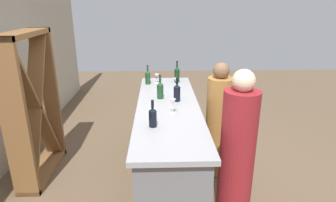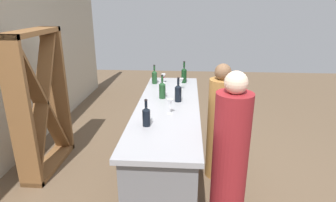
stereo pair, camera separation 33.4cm
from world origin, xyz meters
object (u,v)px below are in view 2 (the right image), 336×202
Objects in this scene: wine_bottle_second_right_olive_green at (154,76)px; wine_bottle_rightmost_dark_green at (184,75)px; wine_bottle_center_olive_green at (162,89)px; wine_glass_near_right at (164,77)px; person_left_guest at (230,159)px; wine_rack at (41,103)px; wine_bottle_second_left_near_black at (178,92)px; wine_glass_near_center at (170,103)px; person_center_guest at (220,126)px; wine_bottle_leftmost_near_black at (146,116)px; wine_glass_near_left at (181,81)px.

wine_bottle_rightmost_dark_green reaches higher than wine_bottle_second_right_olive_green.
wine_bottle_center_olive_green reaches higher than wine_glass_near_right.
wine_bottle_second_right_olive_green reaches higher than wine_glass_near_right.
wine_bottle_center_olive_green is 0.73m from wine_glass_near_right.
wine_bottle_center_olive_green is 1.31m from person_left_guest.
wine_rack is 1.77m from wine_bottle_second_left_near_black.
person_left_guest is at bearing -129.59° from wine_glass_near_center.
wine_bottle_second_right_olive_green is 1.29m from person_center_guest.
wine_bottle_center_olive_green is at bearing 60.92° from wine_bottle_second_left_near_black.
wine_rack reaches higher than wine_bottle_second_left_near_black.
wine_glass_near_right is 0.09× the size of person_center_guest.
wine_bottle_leftmost_near_black is at bearing 52.52° from person_center_guest.
wine_rack reaches higher than wine_bottle_center_olive_green.
wine_bottle_rightmost_dark_green is (1.62, -0.34, 0.02)m from wine_bottle_leftmost_near_black.
wine_glass_near_center is at bearing -32.28° from wine_bottle_leftmost_near_black.
wine_glass_near_left is (0.40, -0.23, 0.00)m from wine_bottle_center_olive_green.
person_left_guest is at bearing -112.18° from wine_rack.
person_center_guest is at bearing -138.52° from wine_glass_near_right.
wine_bottle_center_olive_green is at bearing 161.11° from wine_bottle_rightmost_dark_green.
person_left_guest reaches higher than wine_glass_near_left.
wine_glass_near_center reaches higher than wine_glass_near_left.
wine_bottle_second_left_near_black is 0.19× the size of person_left_guest.
wine_glass_near_center is (-0.53, -0.13, 0.01)m from wine_bottle_center_olive_green.
wine_bottle_leftmost_near_black is at bearing -8.36° from person_left_guest.
wine_bottle_second_left_near_black is (0.75, -0.28, 0.01)m from wine_bottle_leftmost_near_black.
wine_bottle_rightmost_dark_green reaches higher than wine_bottle_second_left_near_black.
wine_glass_near_center is (-1.29, 0.13, -0.00)m from wine_bottle_rightmost_dark_green.
wine_glass_near_right is at bearing -1.21° from wine_bottle_leftmost_near_black.
wine_rack is 2.30m from person_center_guest.
person_center_guest is (0.38, -0.59, -0.42)m from wine_glass_near_center.
person_center_guest is at bearing -57.27° from wine_glass_near_center.
wine_bottle_center_olive_green is at bearing -0.69° from person_center_guest.
wine_glass_near_center is at bearing -36.69° from person_left_guest.
person_center_guest reaches higher than wine_bottle_leftmost_near_black.
wine_bottle_second_left_near_black is 1.00× the size of wine_bottle_center_olive_green.
person_left_guest reaches higher than wine_bottle_second_right_olive_green.
wine_glass_near_left is (0.50, -1.79, 0.19)m from wine_rack.
wine_rack is 1.59m from wine_bottle_second_right_olive_green.
wine_glass_near_left is 1.14× the size of wine_glass_near_right.
wine_bottle_rightmost_dark_green is 0.31m from wine_glass_near_right.
wine_glass_near_right is (0.05, -0.13, -0.01)m from wine_bottle_second_right_olive_green.
wine_bottle_center_olive_green reaches higher than wine_bottle_second_right_olive_green.
wine_rack reaches higher than person_left_guest.
wine_glass_near_center is (0.34, -0.21, 0.02)m from wine_bottle_leftmost_near_black.
wine_bottle_second_left_near_black is at bearing -119.08° from wine_bottle_center_olive_green.
wine_glass_near_left is at bearing -37.14° from person_center_guest.
person_center_guest is (0.72, -0.81, -0.41)m from wine_bottle_leftmost_near_black.
wine_glass_near_center is at bearing 170.14° from wine_bottle_second_left_near_black.
wine_bottle_leftmost_near_black is at bearing 168.18° from wine_bottle_rightmost_dark_green.
wine_bottle_second_left_near_black is 1.91× the size of wine_glass_near_left.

